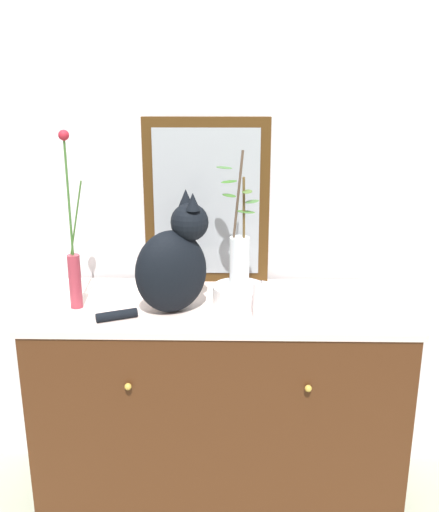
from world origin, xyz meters
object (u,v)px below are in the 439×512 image
at_px(sideboard, 219,408).
at_px(mirror_leaning, 207,202).
at_px(cat_sitting, 174,263).
at_px(candle_pillar, 261,300).
at_px(vase_glass_clear, 239,254).
at_px(vase_slim_green, 74,262).
at_px(bowl_porcelain, 239,294).

xyz_separation_m(sideboard, mirror_leaning, (-0.05, 0.24, 0.76)).
distance_m(sideboard, cat_sitting, 0.64).
distance_m(cat_sitting, candle_pillar, 0.32).
xyz_separation_m(mirror_leaning, cat_sitting, (-0.10, -0.32, -0.15)).
xyz_separation_m(cat_sitting, candle_pillar, (0.30, -0.05, -0.12)).
relative_size(mirror_leaning, cat_sitting, 1.53).
distance_m(mirror_leaning, cat_sitting, 0.36).
height_order(sideboard, vase_glass_clear, vase_glass_clear).
height_order(mirror_leaning, vase_slim_green, mirror_leaning).
xyz_separation_m(sideboard, vase_slim_green, (-0.51, -0.05, 0.61)).
bearing_deg(mirror_leaning, cat_sitting, -107.72).
height_order(mirror_leaning, vase_glass_clear, mirror_leaning).
relative_size(mirror_leaning, vase_slim_green, 1.03).
bearing_deg(bowl_porcelain, cat_sitting, -160.05).
height_order(sideboard, mirror_leaning, mirror_leaning).
bearing_deg(vase_slim_green, sideboard, 5.50).
relative_size(mirror_leaning, candle_pillar, 4.76).
xyz_separation_m(mirror_leaning, bowl_porcelain, (0.13, -0.23, -0.29)).
xyz_separation_m(cat_sitting, bowl_porcelain, (0.23, 0.08, -0.15)).
bearing_deg(sideboard, vase_slim_green, -174.50).
bearing_deg(vase_glass_clear, sideboard, -173.02).
bearing_deg(vase_glass_clear, bowl_porcelain, -70.51).
bearing_deg(candle_pillar, vase_slim_green, 173.15).
relative_size(sideboard, bowl_porcelain, 7.05).
distance_m(vase_slim_green, bowl_porcelain, 0.60).
height_order(vase_slim_green, candle_pillar, vase_slim_green).
distance_m(vase_slim_green, candle_pillar, 0.67).
bearing_deg(candle_pillar, vase_glass_clear, 118.05).
distance_m(sideboard, vase_glass_clear, 0.63).
xyz_separation_m(mirror_leaning, vase_slim_green, (-0.46, -0.29, -0.15)).
height_order(bowl_porcelain, candle_pillar, candle_pillar).
distance_m(vase_glass_clear, candle_pillar, 0.20).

